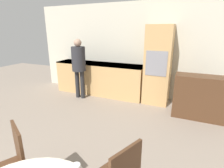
{
  "coord_description": "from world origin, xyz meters",
  "views": [
    {
      "loc": [
        1.07,
        0.7,
        1.85
      ],
      "look_at": [
        0.06,
        3.0,
        1.08
      ],
      "focal_mm": 28.0,
      "sensor_mm": 36.0,
      "label": 1
    }
  ],
  "objects_px": {
    "oven_unit": "(158,66)",
    "sideboard": "(201,97)",
    "chair_far_left": "(11,164)",
    "person_standing": "(79,63)"
  },
  "relations": [
    {
      "from": "oven_unit",
      "to": "person_standing",
      "type": "xyz_separation_m",
      "value": [
        -2.04,
        -0.53,
        0.02
      ]
    },
    {
      "from": "chair_far_left",
      "to": "person_standing",
      "type": "distance_m",
      "value": 3.28
    },
    {
      "from": "sideboard",
      "to": "chair_far_left",
      "type": "distance_m",
      "value": 3.59
    },
    {
      "from": "sideboard",
      "to": "chair_far_left",
      "type": "height_order",
      "value": "sideboard"
    },
    {
      "from": "oven_unit",
      "to": "sideboard",
      "type": "relative_size",
      "value": 1.79
    },
    {
      "from": "sideboard",
      "to": "person_standing",
      "type": "relative_size",
      "value": 0.68
    },
    {
      "from": "oven_unit",
      "to": "sideboard",
      "type": "bearing_deg",
      "value": -26.2
    },
    {
      "from": "oven_unit",
      "to": "sideboard",
      "type": "distance_m",
      "value": 1.27
    },
    {
      "from": "oven_unit",
      "to": "chair_far_left",
      "type": "bearing_deg",
      "value": -103.61
    },
    {
      "from": "chair_far_left",
      "to": "oven_unit",
      "type": "bearing_deg",
      "value": 104.29
    }
  ]
}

